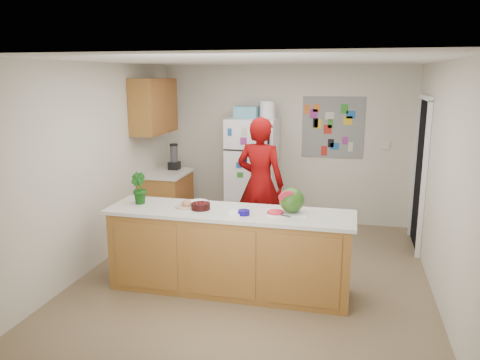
% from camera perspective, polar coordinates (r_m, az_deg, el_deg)
% --- Properties ---
extents(floor, '(4.00, 4.50, 0.02)m').
position_cam_1_polar(floor, '(5.78, 1.96, -11.38)').
color(floor, brown).
rests_on(floor, ground).
extents(wall_back, '(4.00, 0.02, 2.50)m').
position_cam_1_polar(wall_back, '(7.59, 5.48, 4.31)').
color(wall_back, beige).
rests_on(wall_back, ground).
extents(wall_left, '(0.02, 4.50, 2.50)m').
position_cam_1_polar(wall_left, '(6.11, -16.75, 1.79)').
color(wall_left, beige).
rests_on(wall_left, ground).
extents(wall_right, '(0.02, 4.50, 2.50)m').
position_cam_1_polar(wall_right, '(5.38, 23.54, -0.16)').
color(wall_right, beige).
rests_on(wall_right, ground).
extents(ceiling, '(4.00, 4.50, 0.02)m').
position_cam_1_polar(ceiling, '(5.28, 2.17, 14.44)').
color(ceiling, white).
rests_on(ceiling, wall_back).
extents(doorway, '(0.03, 0.85, 2.04)m').
position_cam_1_polar(doorway, '(6.82, 21.17, 0.60)').
color(doorway, black).
rests_on(doorway, ground).
extents(peninsula_base, '(2.60, 0.62, 0.88)m').
position_cam_1_polar(peninsula_base, '(5.20, -1.31, -8.83)').
color(peninsula_base, brown).
rests_on(peninsula_base, floor).
extents(peninsula_top, '(2.68, 0.70, 0.04)m').
position_cam_1_polar(peninsula_top, '(5.05, -1.34, -3.97)').
color(peninsula_top, silver).
rests_on(peninsula_top, peninsula_base).
extents(side_counter_base, '(0.60, 0.80, 0.86)m').
position_cam_1_polar(side_counter_base, '(7.33, -8.90, -2.63)').
color(side_counter_base, brown).
rests_on(side_counter_base, floor).
extents(side_counter_top, '(0.64, 0.84, 0.04)m').
position_cam_1_polar(side_counter_top, '(7.23, -9.02, 0.81)').
color(side_counter_top, silver).
rests_on(side_counter_top, side_counter_base).
extents(upper_cabinets, '(0.35, 1.00, 0.80)m').
position_cam_1_polar(upper_cabinets, '(7.10, -10.44, 8.86)').
color(upper_cabinets, brown).
rests_on(upper_cabinets, wall_left).
extents(refrigerator, '(0.75, 0.70, 1.70)m').
position_cam_1_polar(refrigerator, '(7.37, 1.53, 0.95)').
color(refrigerator, silver).
rests_on(refrigerator, floor).
extents(fridge_top_bin, '(0.35, 0.28, 0.18)m').
position_cam_1_polar(fridge_top_bin, '(7.26, 0.79, 8.28)').
color(fridge_top_bin, '#5999B2').
rests_on(fridge_top_bin, refrigerator).
extents(photo_collage, '(0.95, 0.01, 0.95)m').
position_cam_1_polar(photo_collage, '(7.46, 11.25, 6.31)').
color(photo_collage, slate).
rests_on(photo_collage, wall_back).
extents(person, '(0.72, 0.53, 1.81)m').
position_cam_1_polar(person, '(6.34, 2.48, -0.46)').
color(person, '#6F0606').
rests_on(person, floor).
extents(blender_appliance, '(0.12, 0.12, 0.38)m').
position_cam_1_polar(blender_appliance, '(7.38, -8.04, 2.75)').
color(blender_appliance, black).
rests_on(blender_appliance, side_counter_top).
extents(cutting_board, '(0.47, 0.39, 0.01)m').
position_cam_1_polar(cutting_board, '(4.97, 5.57, -4.00)').
color(cutting_board, white).
rests_on(cutting_board, peninsula_top).
extents(watermelon, '(0.26, 0.26, 0.26)m').
position_cam_1_polar(watermelon, '(4.94, 6.32, -2.45)').
color(watermelon, '#185D10').
rests_on(watermelon, cutting_board).
extents(watermelon_slice, '(0.17, 0.17, 0.02)m').
position_cam_1_polar(watermelon_slice, '(4.93, 4.32, -3.90)').
color(watermelon_slice, '#E73540').
rests_on(watermelon_slice, cutting_board).
extents(cherry_bowl, '(0.26, 0.26, 0.07)m').
position_cam_1_polar(cherry_bowl, '(5.10, -4.81, -3.20)').
color(cherry_bowl, black).
rests_on(cherry_bowl, peninsula_top).
extents(white_bowl, '(0.23, 0.23, 0.06)m').
position_cam_1_polar(white_bowl, '(5.22, -5.05, -2.88)').
color(white_bowl, silver).
rests_on(white_bowl, peninsula_top).
extents(cobalt_bowl, '(0.16, 0.16, 0.05)m').
position_cam_1_polar(cobalt_bowl, '(4.89, 0.46, -3.99)').
color(cobalt_bowl, '#0C0368').
rests_on(cobalt_bowl, peninsula_top).
extents(plate, '(0.31, 0.31, 0.02)m').
position_cam_1_polar(plate, '(5.21, -6.49, -3.21)').
color(plate, beige).
rests_on(plate, peninsula_top).
extents(paper_towel, '(0.23, 0.21, 0.02)m').
position_cam_1_polar(paper_towel, '(4.93, -0.30, -4.03)').
color(paper_towel, silver).
rests_on(paper_towel, peninsula_top).
extents(keys, '(0.11, 0.06, 0.01)m').
position_cam_1_polar(keys, '(4.84, 5.62, -4.45)').
color(keys, gray).
rests_on(keys, peninsula_top).
extents(potted_plant, '(0.24, 0.22, 0.35)m').
position_cam_1_polar(potted_plant, '(5.41, -12.26, -0.99)').
color(potted_plant, '#104315').
rests_on(potted_plant, peninsula_top).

